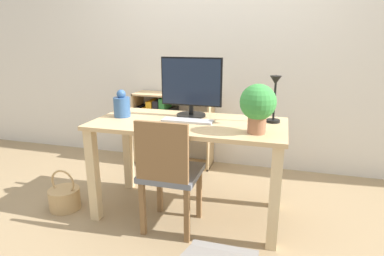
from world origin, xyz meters
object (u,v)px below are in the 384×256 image
(desk_lamp, at_px, (275,95))
(potted_plant, at_px, (258,105))
(chair, at_px, (169,171))
(basket, at_px, (65,198))
(keyboard, at_px, (187,121))
(monitor, at_px, (191,85))
(bookshelf, at_px, (163,131))
(vase, at_px, (122,105))

(desk_lamp, xyz_separation_m, potted_plant, (-0.09, -0.26, -0.02))
(chair, distance_m, basket, 1.00)
(keyboard, relative_size, desk_lamp, 1.08)
(monitor, xyz_separation_m, desk_lamp, (0.64, -0.08, -0.03))
(keyboard, relative_size, bookshelf, 0.45)
(monitor, bearing_deg, bookshelf, 125.16)
(basket, bearing_deg, desk_lamp, 11.50)
(vase, xyz_separation_m, chair, (0.49, -0.29, -0.38))
(monitor, xyz_separation_m, keyboard, (0.02, -0.18, -0.24))
(vase, xyz_separation_m, basket, (-0.44, -0.24, -0.75))
(keyboard, distance_m, chair, 0.41)
(chair, bearing_deg, monitor, 81.33)
(desk_lamp, distance_m, potted_plant, 0.28)
(keyboard, xyz_separation_m, chair, (-0.06, -0.27, -0.30))
(desk_lamp, distance_m, basket, 1.85)
(vase, relative_size, bookshelf, 0.25)
(vase, distance_m, desk_lamp, 1.16)
(keyboard, relative_size, basket, 1.12)
(chair, bearing_deg, potted_plant, 7.35)
(potted_plant, height_order, basket, potted_plant)
(potted_plant, height_order, bookshelf, potted_plant)
(vase, xyz_separation_m, potted_plant, (1.06, -0.17, 0.10))
(desk_lamp, height_order, chair, desk_lamp)
(potted_plant, relative_size, bookshelf, 0.38)
(bookshelf, bearing_deg, potted_plant, -45.65)
(vase, relative_size, potted_plant, 0.67)
(basket, bearing_deg, vase, 27.90)
(desk_lamp, bearing_deg, bookshelf, 144.09)
(monitor, relative_size, chair, 0.58)
(vase, relative_size, chair, 0.25)
(monitor, bearing_deg, keyboard, -82.73)
(monitor, relative_size, vase, 2.26)
(desk_lamp, bearing_deg, potted_plant, -110.13)
(desk_lamp, relative_size, chair, 0.42)
(chair, xyz_separation_m, bookshelf, (-0.52, 1.24, -0.10))
(keyboard, relative_size, potted_plant, 1.18)
(monitor, xyz_separation_m, bookshelf, (-0.55, 0.78, -0.64))
(chair, xyz_separation_m, basket, (-0.93, 0.05, -0.37))
(keyboard, xyz_separation_m, potted_plant, (0.52, -0.15, 0.18))
(keyboard, height_order, vase, vase)
(basket, bearing_deg, potted_plant, 2.57)
(bookshelf, bearing_deg, monitor, -54.84)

